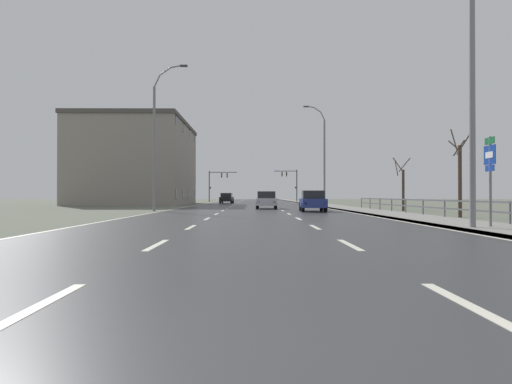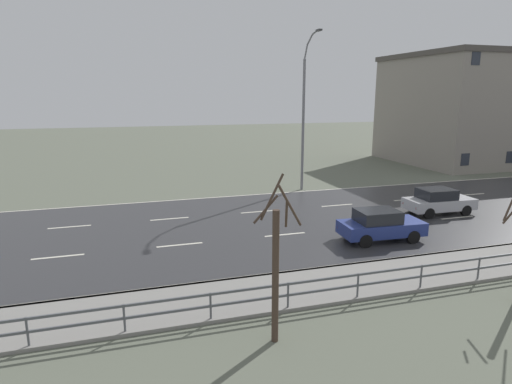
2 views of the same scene
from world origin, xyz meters
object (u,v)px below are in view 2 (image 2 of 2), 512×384
object	(u,v)px
car_near_right	(438,201)
brick_building	(481,109)
car_far_left	(380,225)
street_lamp_left_bank	(304,116)

from	to	relation	value
car_near_right	brick_building	bearing A→B (deg)	134.08
car_far_left	brick_building	size ratio (longest dim) A/B	0.23
street_lamp_left_bank	brick_building	distance (m)	25.45
brick_building	car_far_left	bearing A→B (deg)	-51.01
car_far_left	street_lamp_left_bank	bearing A→B (deg)	178.93
street_lamp_left_bank	brick_building	world-z (taller)	street_lamp_left_bank
car_near_right	car_far_left	bearing A→B (deg)	-59.84
car_near_right	brick_building	xyz separation A→B (m)	(-16.97, 18.87, 4.80)
street_lamp_left_bank	car_far_left	world-z (taller)	street_lamp_left_bank
car_near_right	brick_building	world-z (taller)	brick_building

